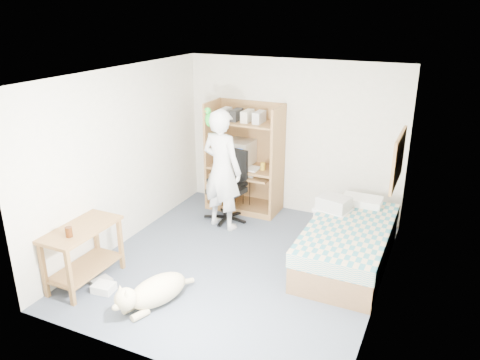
{
  "coord_description": "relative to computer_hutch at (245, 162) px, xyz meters",
  "views": [
    {
      "loc": [
        2.32,
        -4.97,
        3.25
      ],
      "look_at": [
        -0.16,
        0.36,
        1.05
      ],
      "focal_mm": 35.0,
      "sensor_mm": 36.0,
      "label": 1
    }
  ],
  "objects": [
    {
      "name": "floor",
      "position": [
        0.7,
        -1.74,
        -0.82
      ],
      "size": [
        4.0,
        4.0,
        0.0
      ],
      "primitive_type": "plane",
      "color": "#4C5667",
      "rests_on": "ground"
    },
    {
      "name": "wall_back",
      "position": [
        0.7,
        0.26,
        0.43
      ],
      "size": [
        3.6,
        0.02,
        2.5
      ],
      "primitive_type": "cube",
      "color": "beige",
      "rests_on": "floor"
    },
    {
      "name": "wall_right",
      "position": [
        2.5,
        -1.74,
        0.43
      ],
      "size": [
        0.02,
        4.0,
        2.5
      ],
      "primitive_type": "cube",
      "color": "beige",
      "rests_on": "floor"
    },
    {
      "name": "wall_left",
      "position": [
        -1.1,
        -1.74,
        0.43
      ],
      "size": [
        0.02,
        4.0,
        2.5
      ],
      "primitive_type": "cube",
      "color": "beige",
      "rests_on": "floor"
    },
    {
      "name": "ceiling",
      "position": [
        0.7,
        -1.74,
        1.68
      ],
      "size": [
        3.6,
        4.0,
        0.02
      ],
      "primitive_type": "cube",
      "color": "white",
      "rests_on": "wall_back"
    },
    {
      "name": "computer_hutch",
      "position": [
        0.0,
        0.0,
        0.0
      ],
      "size": [
        1.2,
        0.63,
        1.8
      ],
      "color": "brown",
      "rests_on": "floor"
    },
    {
      "name": "bed",
      "position": [
        2.0,
        -1.12,
        -0.53
      ],
      "size": [
        1.02,
        2.02,
        0.66
      ],
      "color": "brown",
      "rests_on": "floor"
    },
    {
      "name": "side_desk",
      "position": [
        -0.85,
        -2.94,
        -0.33
      ],
      "size": [
        0.5,
        1.0,
        0.75
      ],
      "color": "brown",
      "rests_on": "floor"
    },
    {
      "name": "corkboard",
      "position": [
        2.47,
        -0.84,
        0.63
      ],
      "size": [
        0.04,
        0.94,
        0.66
      ],
      "color": "#9C7A46",
      "rests_on": "wall_right"
    },
    {
      "name": "office_chair",
      "position": [
        -0.07,
        -0.49,
        -0.42
      ],
      "size": [
        0.63,
        0.63,
        1.12
      ],
      "rotation": [
        0.0,
        0.0,
        -0.21
      ],
      "color": "black",
      "rests_on": "floor"
    },
    {
      "name": "person",
      "position": [
        -0.03,
        -0.8,
        0.11
      ],
      "size": [
        0.76,
        0.58,
        1.86
      ],
      "primitive_type": "imported",
      "rotation": [
        0.0,
        0.0,
        2.93
      ],
      "color": "white",
      "rests_on": "floor"
    },
    {
      "name": "parrot",
      "position": [
        -0.23,
        -0.79,
        0.88
      ],
      "size": [
        0.14,
        0.24,
        0.38
      ],
      "rotation": [
        0.0,
        0.0,
        -0.21
      ],
      "color": "#138722",
      "rests_on": "person"
    },
    {
      "name": "dog",
      "position": [
        0.19,
        -3.0,
        -0.64
      ],
      "size": [
        0.6,
        1.07,
        0.42
      ],
      "rotation": [
        0.0,
        0.0,
        -0.36
      ],
      "color": "#C4B383",
      "rests_on": "floor"
    },
    {
      "name": "printer_cart",
      "position": [
        1.68,
        -0.7,
        -0.44
      ],
      "size": [
        0.55,
        0.48,
        0.57
      ],
      "rotation": [
        0.0,
        0.0,
        -0.23
      ],
      "color": "silver",
      "rests_on": "floor"
    },
    {
      "name": "printer",
      "position": [
        1.68,
        -0.7,
        -0.16
      ],
      "size": [
        0.48,
        0.41,
        0.18
      ],
      "primitive_type": "cube",
      "rotation": [
        0.0,
        0.0,
        -0.23
      ],
      "color": "#A8A7A3",
      "rests_on": "printer_cart"
    },
    {
      "name": "crt_monitor",
      "position": [
        -0.11,
        0.01,
        0.15
      ],
      "size": [
        0.44,
        0.46,
        0.4
      ],
      "rotation": [
        0.0,
        0.0,
        -0.04
      ],
      "color": "beige",
      "rests_on": "computer_hutch"
    },
    {
      "name": "keyboard",
      "position": [
        0.02,
        -0.16,
        -0.15
      ],
      "size": [
        0.46,
        0.21,
        0.03
      ],
      "primitive_type": "cube",
      "rotation": [
        0.0,
        0.0,
        -0.11
      ],
      "color": "beige",
      "rests_on": "computer_hutch"
    },
    {
      "name": "pencil_cup",
      "position": [
        0.35,
        -0.09,
        -0.0
      ],
      "size": [
        0.08,
        0.08,
        0.12
      ],
      "primitive_type": "cylinder",
      "color": "gold",
      "rests_on": "computer_hutch"
    },
    {
      "name": "drink_glass",
      "position": [
        -0.8,
        -3.17,
        -0.01
      ],
      "size": [
        0.08,
        0.08,
        0.12
      ],
      "primitive_type": "cylinder",
      "color": "#3F1D0A",
      "rests_on": "side_desk"
    },
    {
      "name": "floor_box_a",
      "position": [
        -0.52,
        -3.02,
        -0.77
      ],
      "size": [
        0.27,
        0.23,
        0.1
      ],
      "primitive_type": "cube",
      "rotation": [
        0.0,
        0.0,
        0.12
      ],
      "color": "white",
      "rests_on": "floor"
    },
    {
      "name": "floor_box_b",
      "position": [
        -0.62,
        -2.93,
        -0.78
      ],
      "size": [
        0.24,
        0.26,
        0.08
      ],
      "primitive_type": "cube",
      "rotation": [
        0.0,
        0.0,
        -0.3
      ],
      "color": "#ABABA7",
      "rests_on": "floor"
    }
  ]
}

